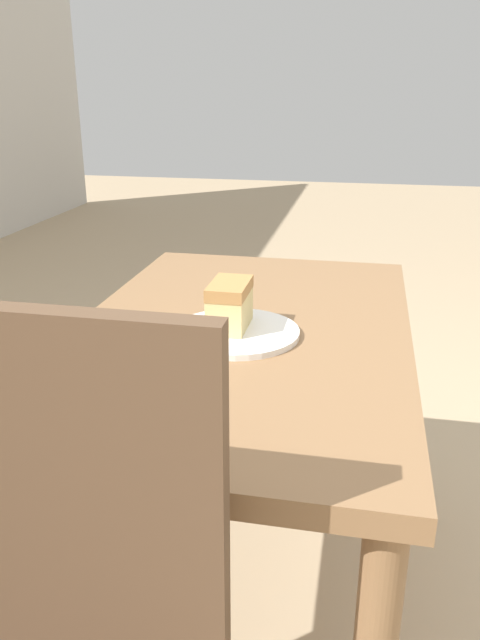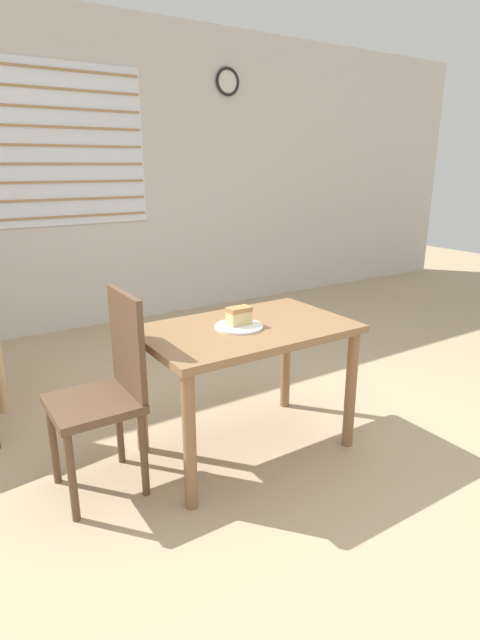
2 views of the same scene
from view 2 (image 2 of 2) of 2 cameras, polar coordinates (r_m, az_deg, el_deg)
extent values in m
plane|color=tan|center=(2.62, 4.34, -17.77)|extent=(14.00, 14.00, 0.00)
cube|color=beige|center=(4.90, -17.93, 15.33)|extent=(10.00, 0.06, 2.80)
cube|color=white|center=(4.79, -21.81, 18.05)|extent=(1.83, 0.01, 1.36)
cube|color=#AD7F51|center=(4.80, -20.97, 10.88)|extent=(1.80, 0.01, 0.02)
cube|color=#AD7F51|center=(4.79, -21.17, 12.67)|extent=(1.80, 0.01, 0.02)
cube|color=#AD7F51|center=(4.78, -21.37, 14.46)|extent=(1.80, 0.01, 0.02)
cube|color=#AD7F51|center=(4.78, -21.57, 16.26)|extent=(1.80, 0.01, 0.02)
cube|color=#AD7F51|center=(4.78, -21.78, 18.06)|extent=(1.80, 0.01, 0.02)
cube|color=#AD7F51|center=(4.79, -21.99, 19.85)|extent=(1.80, 0.01, 0.02)
cube|color=#AD7F51|center=(4.80, -22.21, 21.64)|extent=(1.80, 0.01, 0.02)
cube|color=#AD7F51|center=(4.82, -22.43, 23.42)|extent=(1.80, 0.01, 0.02)
cube|color=#AD7F51|center=(4.84, -22.65, 25.18)|extent=(1.80, 0.01, 0.02)
torus|color=black|center=(5.54, -1.41, 25.59)|extent=(0.27, 0.03, 0.27)
cylinder|color=silver|center=(5.55, -1.45, 25.58)|extent=(0.22, 0.01, 0.22)
cube|color=olive|center=(2.57, 0.77, -1.13)|extent=(1.08, 0.67, 0.04)
cylinder|color=olive|center=(2.27, -5.78, -13.74)|extent=(0.06, 0.06, 0.67)
cylinder|color=olive|center=(2.79, 12.53, -7.84)|extent=(0.06, 0.06, 0.67)
cylinder|color=olive|center=(2.73, -11.34, -8.34)|extent=(0.06, 0.06, 0.67)
cylinder|color=olive|center=(3.18, 5.26, -4.29)|extent=(0.06, 0.06, 0.67)
cube|color=brown|center=(2.42, -16.41, -9.18)|extent=(0.39, 0.39, 0.04)
cylinder|color=brown|center=(2.64, -20.55, -13.06)|extent=(0.04, 0.04, 0.43)
cylinder|color=brown|center=(2.36, -18.65, -16.70)|extent=(0.04, 0.04, 0.43)
cylinder|color=brown|center=(2.71, -13.63, -11.57)|extent=(0.04, 0.04, 0.43)
cylinder|color=brown|center=(2.44, -10.92, -14.86)|extent=(0.04, 0.04, 0.43)
cube|color=brown|center=(2.37, -12.79, -2.58)|extent=(0.03, 0.37, 0.48)
cylinder|color=white|center=(2.54, -0.13, -0.75)|extent=(0.25, 0.25, 0.01)
cube|color=#E0C67F|center=(2.55, -0.11, 0.23)|extent=(0.12, 0.07, 0.07)
cube|color=#B27F47|center=(2.53, -0.11, 1.22)|extent=(0.12, 0.07, 0.02)
camera|label=1|loc=(1.84, -26.01, 5.03)|focal=35.00mm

